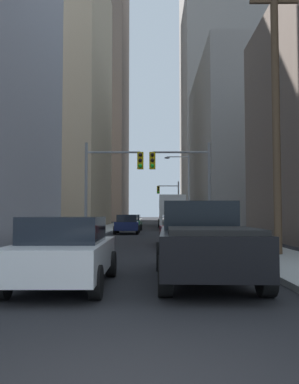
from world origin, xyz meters
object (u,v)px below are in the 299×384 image
Objects in this scene: pickup_truck_black at (203,241)px; sedan_white at (65,251)px; sedan_red at (180,231)px; city_bus at (171,211)px; traffic_signal_near_left at (111,174)px; sedan_navy at (127,224)px; traffic_signal_near_right at (183,174)px; traffic_signal_far_right at (169,196)px; sedan_green at (132,222)px.

sedan_white is at bearing -165.32° from pickup_truck_black.
city_bus is at bearing 88.43° from sedan_red.
traffic_signal_near_left is at bearing 92.44° from sedan_white.
pickup_truck_black is 15.69m from traffic_signal_near_left.
sedan_red and sedan_navy have the same top height.
traffic_signal_near_right reaches higher than sedan_red.
traffic_signal_far_right is at bearing 79.02° from sedan_navy.
sedan_red is at bearing -96.39° from traffic_signal_near_right.
sedan_red is 13.06m from sedan_navy.
sedan_white is (-3.86, -34.13, -1.16)m from city_bus.
traffic_signal_near_right and traffic_signal_far_right have the same top height.
traffic_signal_far_right is at bearing 88.48° from sedan_red.
sedan_red is 7.18m from traffic_signal_near_left.
traffic_signal_far_right is (4.29, 22.11, 3.23)m from sedan_navy.
sedan_white and sedan_red have the same top height.
sedan_green is 15.38m from traffic_signal_near_right.
traffic_signal_near_left is (-3.78, 14.90, 3.10)m from pickup_truck_black.
traffic_signal_far_right is at bearing 89.31° from traffic_signal_near_right.
sedan_red is at bearing -75.07° from sedan_navy.
sedan_white is 0.99× the size of sedan_green.
traffic_signal_far_right is (4.14, 45.37, 3.23)m from sedan_white.
sedan_green is at bearing -105.80° from traffic_signal_far_right.
sedan_navy is (-3.37, 12.62, 0.00)m from sedan_red.
sedan_navy is (-4.01, -10.87, -1.16)m from city_bus.
sedan_green is at bearing 87.92° from traffic_signal_near_left.
traffic_signal_near_left is (-0.53, -14.51, 3.26)m from sedan_green.
traffic_signal_near_right reaches higher than sedan_green.
pickup_truck_black is at bearing -91.29° from city_bus.
traffic_signal_near_left is (-0.52, -7.54, 3.26)m from sedan_navy.
sedan_green is (-3.26, 29.41, -0.16)m from pickup_truck_black.
city_bus is at bearing -91.43° from traffic_signal_far_right.
sedan_white and sedan_navy have the same top height.
sedan_red is 1.00× the size of sedan_green.
pickup_truck_black is 44.68m from traffic_signal_far_right.
traffic_signal_far_right is (4.29, 15.15, 3.23)m from sedan_green.
sedan_white is 0.70× the size of traffic_signal_near_left.
city_bus is 2.71× the size of sedan_green.
sedan_white is 11.12m from sedan_red.
city_bus is at bearing 76.17° from traffic_signal_near_left.
sedan_red is 34.90m from traffic_signal_far_right.
pickup_truck_black is at bearing -81.74° from sedan_navy.
traffic_signal_near_left is 1.00× the size of traffic_signal_far_right.
traffic_signal_near_right is at bearing 87.41° from pickup_truck_black.
pickup_truck_black is 9.83m from sedan_red.
traffic_signal_near_right reaches higher than city_bus.
sedan_white is 16.50m from traffic_signal_near_right.
sedan_white is (-3.11, -0.82, -0.16)m from pickup_truck_black.
traffic_signal_near_right is (3.93, -7.54, 3.27)m from sedan_navy.
city_bus is at bearing 44.25° from sedan_green.
city_bus reaches higher than sedan_red.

